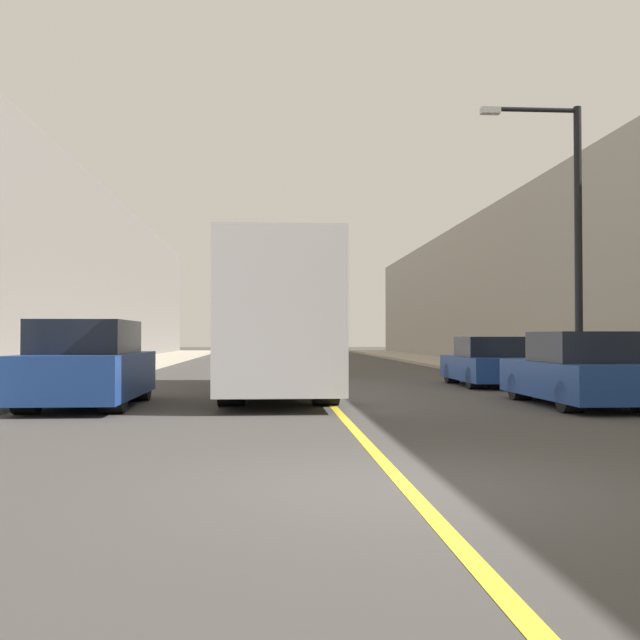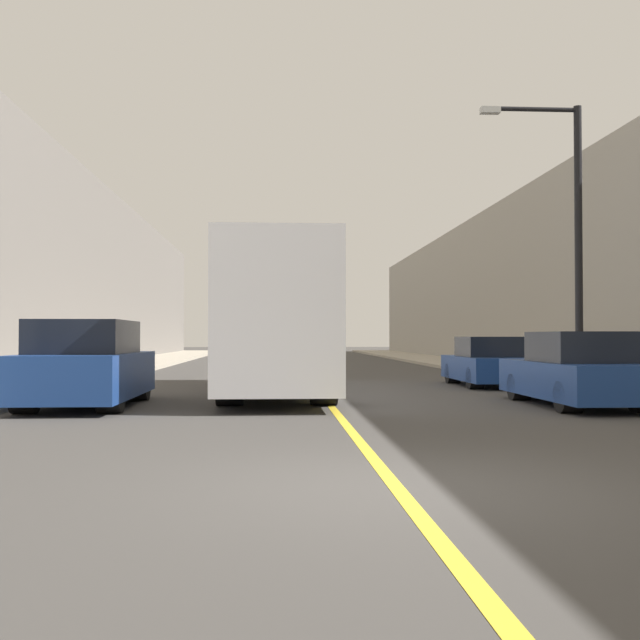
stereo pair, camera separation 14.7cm
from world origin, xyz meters
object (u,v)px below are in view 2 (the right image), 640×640
at_px(car_right_mid, 487,364).
at_px(car_right_near, 577,373).
at_px(bus, 277,319).
at_px(parked_suv_left, 87,367).
at_px(street_lamp_right, 569,226).

bearing_deg(car_right_mid, car_right_near, -89.35).
distance_m(car_right_near, car_right_mid, 6.41).
xyz_separation_m(bus, parked_suv_left, (-3.97, -3.43, -1.07)).
relative_size(car_right_mid, street_lamp_right, 0.58).
bearing_deg(parked_suv_left, car_right_mid, 30.12).
height_order(parked_suv_left, street_lamp_right, street_lamp_right).
xyz_separation_m(car_right_near, street_lamp_right, (1.27, 3.50, 3.64)).
distance_m(bus, car_right_mid, 6.83).
bearing_deg(car_right_mid, parked_suv_left, -149.88).
bearing_deg(car_right_near, parked_suv_left, 177.31).
bearing_deg(bus, street_lamp_right, -3.11).
height_order(parked_suv_left, car_right_near, parked_suv_left).
relative_size(car_right_near, car_right_mid, 1.10).
height_order(car_right_mid, street_lamp_right, street_lamp_right).
relative_size(car_right_near, street_lamp_right, 0.64).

